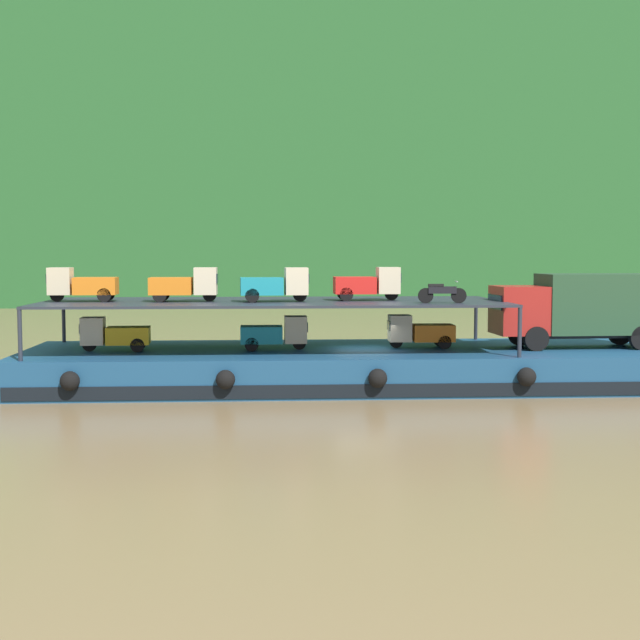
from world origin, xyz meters
name	(u,v)px	position (x,y,z in m)	size (l,w,h in m)	color
ground_plane	(365,384)	(0.00, 0.00, 0.00)	(400.00, 400.00, 0.00)	olive
hillside_far_bank	(299,104)	(0.00, 71.13, 23.57)	(134.88, 40.01, 41.84)	#235628
cargo_barge	(365,366)	(0.00, -0.03, 0.75)	(27.99, 8.43, 1.50)	navy
covered_lorry	(580,307)	(9.01, -0.26, 3.19)	(7.91, 2.49, 3.10)	maroon
cargo_rack	(273,302)	(-3.80, 0.00, 3.44)	(18.79, 7.06, 2.00)	#232833
mini_truck_lower_stern	(114,334)	(-10.24, -0.33, 2.19)	(2.79, 1.29, 1.38)	gold
mini_truck_lower_aft	(275,333)	(-3.73, -0.22, 2.19)	(2.75, 1.21, 1.38)	teal
mini_truck_lower_mid	(420,331)	(2.32, 0.14, 2.19)	(2.75, 1.22, 1.38)	orange
mini_truck_upper_stern	(82,284)	(-11.58, 0.03, 4.19)	(2.77, 1.26, 1.38)	orange
mini_truck_upper_mid	(185,285)	(-7.38, -0.27, 4.19)	(2.74, 1.21, 1.38)	orange
mini_truck_upper_fore	(276,285)	(-3.71, -0.67, 4.19)	(2.79, 1.28, 1.38)	teal
mini_truck_upper_bow	(368,284)	(0.13, 0.12, 4.19)	(2.75, 1.22, 1.38)	red
motorcycle_upper_port	(442,292)	(2.77, -2.12, 3.93)	(1.90, 0.55, 0.87)	black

